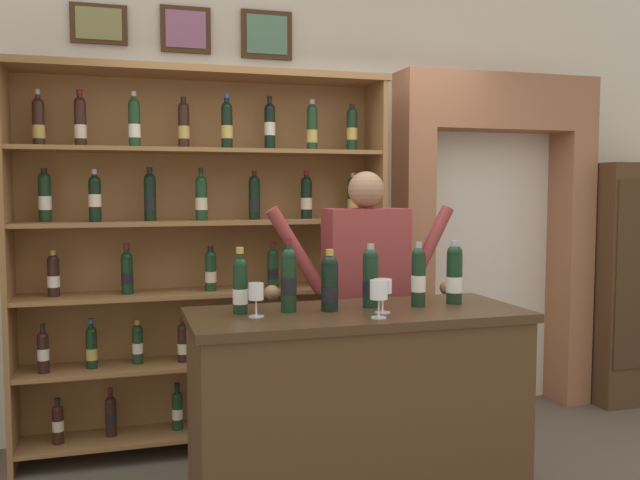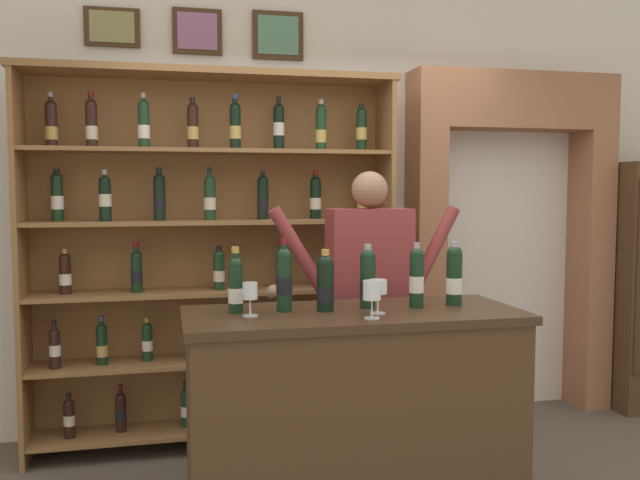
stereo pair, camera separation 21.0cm
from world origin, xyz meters
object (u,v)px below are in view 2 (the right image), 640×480
object	(u,v)px
wine_glass_center	(250,293)
wine_glass_right	(372,292)
wine_shelf	(213,248)
tasting_bottle_rosso	(236,284)
tasting_bottle_grappa	(417,277)
shopkeeper	(369,289)
tasting_bottle_super_tuscan	(284,278)
tasting_counter	(353,423)
tasting_bottle_prosecco	(454,275)
tasting_bottle_bianco	(325,283)
tasting_bottle_riserva	(368,278)
wine_glass_spare	(378,289)

from	to	relation	value
wine_glass_center	wine_glass_right	bearing A→B (deg)	-19.20
wine_shelf	tasting_bottle_rosso	xyz separation A→B (m)	(0.02, -1.18, -0.06)
tasting_bottle_grappa	tasting_bottle_rosso	bearing A→B (deg)	176.23
shopkeeper	tasting_bottle_super_tuscan	world-z (taller)	shopkeeper
tasting_counter	tasting_bottle_prosecco	xyz separation A→B (m)	(0.51, 0.05, 0.67)
wine_shelf	tasting_bottle_bianco	xyz separation A→B (m)	(0.42, -1.23, -0.06)
tasting_bottle_prosecco	wine_glass_center	size ratio (longest dim) A/B	2.04
tasting_bottle_prosecco	wine_glass_right	world-z (taller)	tasting_bottle_prosecco
tasting_bottle_grappa	tasting_counter	bearing A→B (deg)	-176.11
shopkeeper	tasting_bottle_prosecco	world-z (taller)	shopkeeper
tasting_bottle_super_tuscan	wine_glass_right	distance (m)	0.42
wine_shelf	tasting_bottle_super_tuscan	world-z (taller)	wine_shelf
shopkeeper	tasting_bottle_grappa	xyz separation A→B (m)	(0.07, -0.53, 0.13)
shopkeeper	wine_glass_right	world-z (taller)	shopkeeper
tasting_bottle_rosso	wine_glass_center	xyz separation A→B (m)	(0.05, -0.10, -0.03)
tasting_bottle_riserva	tasting_bottle_grappa	distance (m)	0.23
shopkeeper	wine_glass_spare	xyz separation A→B (m)	(-0.16, -0.65, 0.10)
shopkeeper	wine_glass_center	size ratio (longest dim) A/B	11.33
tasting_bottle_rosso	tasting_bottle_grappa	world-z (taller)	tasting_bottle_grappa
wine_glass_spare	wine_glass_right	size ratio (longest dim) A/B	0.93
tasting_bottle_rosso	wine_glass_center	bearing A→B (deg)	-61.61
shopkeeper	tasting_bottle_rosso	size ratio (longest dim) A/B	5.69
tasting_bottle_grappa	wine_glass_spare	world-z (taller)	tasting_bottle_grappa
tasting_bottle_super_tuscan	wine_glass_center	size ratio (longest dim) A/B	2.24
wine_glass_right	tasting_bottle_prosecco	bearing A→B (deg)	26.39
tasting_bottle_grappa	wine_glass_center	distance (m)	0.79
wine_shelf	shopkeeper	xyz separation A→B (m)	(0.79, -0.70, -0.18)
tasting_bottle_bianco	wine_glass_spare	bearing A→B (deg)	-29.17
wine_shelf	wine_glass_right	size ratio (longest dim) A/B	13.96
wine_glass_spare	tasting_bottle_riserva	bearing A→B (deg)	90.10
tasting_bottle_bianco	wine_glass_right	xyz separation A→B (m)	(0.15, -0.22, -0.01)
tasting_bottle_prosecco	wine_glass_center	bearing A→B (deg)	-176.15
tasting_bottle_riserva	wine_glass_spare	distance (m)	0.16
shopkeeper	tasting_bottle_prosecco	xyz separation A→B (m)	(0.27, -0.51, 0.13)
shopkeeper	tasting_bottle_bianco	size ratio (longest dim) A/B	6.00
tasting_counter	tasting_bottle_bianco	xyz separation A→B (m)	(-0.12, 0.03, 0.65)
wine_glass_center	tasting_bottle_rosso	bearing A→B (deg)	118.39
tasting_bottle_bianco	tasting_bottle_prosecco	world-z (taller)	tasting_bottle_prosecco
wine_shelf	tasting_bottle_riserva	xyz separation A→B (m)	(0.63, -1.19, -0.05)
tasting_counter	wine_shelf	bearing A→B (deg)	113.35
tasting_bottle_rosso	wine_glass_spare	world-z (taller)	tasting_bottle_rosso
wine_shelf	shopkeeper	distance (m)	1.07
shopkeeper	tasting_bottle_prosecco	bearing A→B (deg)	-62.43
tasting_bottle_bianco	wine_glass_center	bearing A→B (deg)	-171.98
tasting_bottle_riserva	wine_glass_center	xyz separation A→B (m)	(-0.56, -0.09, -0.04)
tasting_bottle_rosso	tasting_bottle_grappa	distance (m)	0.84
tasting_bottle_super_tuscan	wine_shelf	bearing A→B (deg)	101.08
tasting_counter	wine_glass_spare	world-z (taller)	wine_glass_spare
tasting_bottle_super_tuscan	tasting_bottle_bianco	distance (m)	0.19
tasting_bottle_grappa	wine_glass_right	size ratio (longest dim) A/B	1.85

